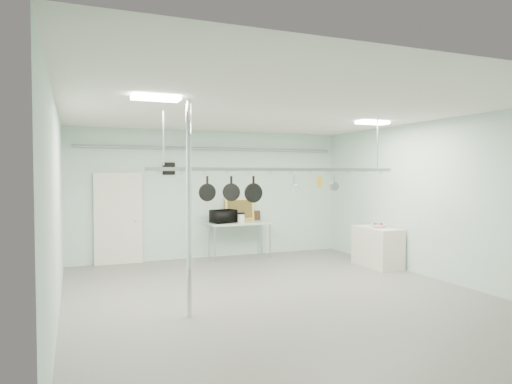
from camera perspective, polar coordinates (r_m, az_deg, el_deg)
name	(u,v)px	position (r m, az deg, el deg)	size (l,w,h in m)	color
floor	(277,295)	(8.15, 2.65, -12.80)	(8.00, 8.00, 0.00)	gray
ceiling	(277,112)	(7.94, 2.70, 10.02)	(7.00, 8.00, 0.02)	silver
back_wall	(212,194)	(11.63, -5.52, -0.30)	(7.00, 0.02, 3.20)	silver
right_wall	(435,200)	(9.86, 21.46, -0.90)	(0.02, 8.00, 3.20)	silver
door	(118,219)	(11.19, -16.82, -3.31)	(1.10, 0.10, 2.20)	silver
wall_vent	(169,169)	(11.34, -10.85, 2.89)	(0.30, 0.04, 0.30)	black
conduit_pipe	(213,149)	(11.55, -5.41, 5.39)	(0.07, 0.07, 6.60)	gray
chrome_pole	(189,209)	(6.77, -8.39, -2.15)	(0.08, 0.08, 3.20)	silver
prep_table	(240,225)	(11.51, -2.08, -4.15)	(1.60, 0.70, 0.91)	silver
side_cabinet	(377,247)	(10.83, 14.92, -6.67)	(0.60, 1.20, 0.90)	silver
pot_rack	(281,168)	(8.23, 3.08, 3.04)	(4.80, 0.06, 1.00)	#B7B7BC
light_panel_left	(156,98)	(6.53, -12.41, 11.39)	(0.65, 0.30, 0.05)	white
light_panel_right	(373,123)	(9.67, 14.36, 8.38)	(0.65, 0.30, 0.05)	white
microwave	(223,216)	(11.35, -4.10, -3.05)	(0.59, 0.40, 0.33)	black
coffee_canister	(241,219)	(11.31, -1.85, -3.34)	(0.17, 0.17, 0.22)	white
painting_large	(240,210)	(11.79, -2.05, -2.22)	(0.78, 0.05, 0.58)	gold
painting_small	(255,216)	(11.95, -0.16, -2.96)	(0.30, 0.04, 0.25)	#342012
fruit_bowl	(378,226)	(10.72, 15.05, -4.11)	(0.34, 0.34, 0.08)	silver
skillet_left	(207,188)	(7.76, -6.11, 0.52)	(0.30, 0.06, 0.40)	black
skillet_mid	(231,188)	(7.88, -3.11, 0.50)	(0.30, 0.06, 0.42)	black
skillet_right	(253,189)	(8.03, -0.32, 0.38)	(0.34, 0.06, 0.46)	black
whisk	(294,184)	(8.35, 4.75, 1.04)	(0.16, 0.16, 0.29)	silver
grater	(320,182)	(8.60, 7.95, 1.25)	(0.10, 0.02, 0.23)	gold
saucepan	(334,184)	(8.76, 9.73, 1.04)	(0.16, 0.10, 0.30)	silver
fruit_cluster	(378,224)	(10.72, 15.06, -3.90)	(0.24, 0.24, 0.09)	#9D0E13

